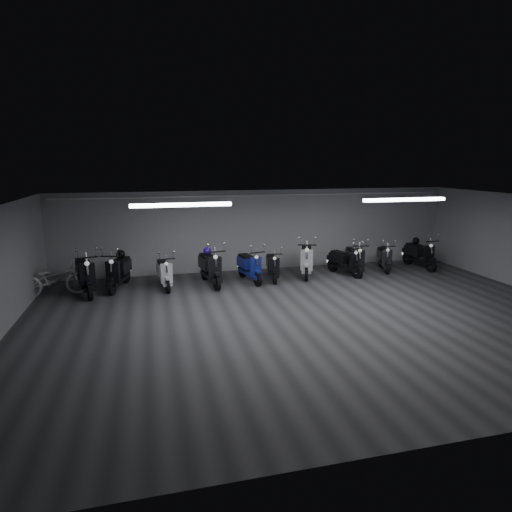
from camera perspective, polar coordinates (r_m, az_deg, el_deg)
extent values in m
cube|color=#333335|center=(10.73, 7.42, -8.11)|extent=(14.00, 10.00, 0.01)
cube|color=gray|center=(10.09, 7.87, 7.00)|extent=(14.00, 10.00, 0.01)
cube|color=#959597|center=(15.00, 0.64, 3.47)|extent=(14.00, 0.01, 2.80)
cube|color=#959597|center=(6.17, 25.18, -11.12)|extent=(14.00, 0.01, 2.80)
cube|color=white|center=(10.41, -9.92, 6.74)|extent=(2.40, 0.18, 0.08)
cube|color=white|center=(12.37, 19.23, 7.12)|extent=(2.40, 0.18, 0.08)
cylinder|color=white|center=(14.77, 0.73, 8.10)|extent=(13.60, 0.05, 0.05)
imported|color=white|center=(13.39, -25.46, -2.34)|extent=(1.94, 0.91, 1.21)
sphere|color=black|center=(16.45, 20.58, 1.91)|extent=(0.25, 0.25, 0.25)
sphere|color=black|center=(13.55, -17.64, 0.22)|extent=(0.27, 0.27, 0.27)
sphere|color=#280D98|center=(13.39, -6.52, 0.70)|extent=(0.26, 0.26, 0.26)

